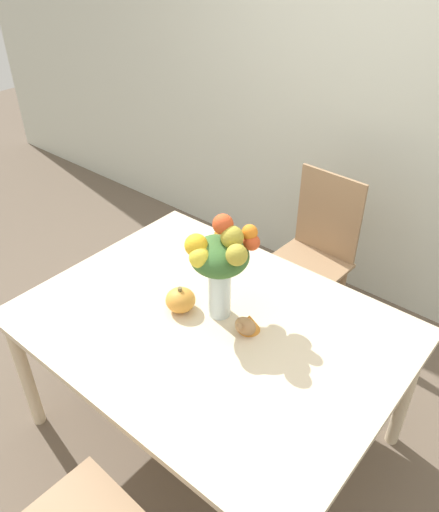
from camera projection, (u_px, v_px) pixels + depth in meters
The scene contains 7 objects.
ground_plane at pixel (212, 430), 2.50m from camera, with size 12.00×12.00×0.00m, color brown.
wall_back at pixel (395, 87), 2.69m from camera, with size 8.00×0.06×2.70m.
dining_table at pixel (211, 335), 2.12m from camera, with size 1.54×1.16×0.72m.
flower_vase at pixel (221, 258), 1.97m from camera, with size 0.27×0.30×0.47m.
pumpkin at pixel (181, 300), 2.12m from camera, with size 0.13×0.13×0.12m.
turkey_figurine at pixel (247, 324), 2.02m from camera, with size 0.09×0.13×0.08m.
dining_chair_near_window at pixel (312, 256), 2.86m from camera, with size 0.44×0.44×0.98m.
Camera 1 is at (1.02, -1.17, 2.14)m, focal length 35.00 mm.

